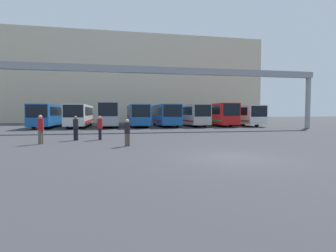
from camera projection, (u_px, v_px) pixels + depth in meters
ground_plane at (233, 158)px, 11.52m from camera, size 200.00×200.00×0.00m
building_backdrop at (138, 81)px, 58.30m from camera, size 52.73×12.00×17.93m
overhead_gantry at (161, 76)px, 29.16m from camera, size 38.11×0.80×7.03m
bus_slot_0 at (49, 114)px, 35.58m from camera, size 2.53×11.98×2.99m
bus_slot_1 at (80, 114)px, 36.58m from camera, size 2.52×12.44×3.00m
bus_slot_2 at (109, 113)px, 36.83m from camera, size 2.52×11.38×3.28m
bus_slot_3 at (137, 114)px, 37.92m from camera, size 2.48×12.00×3.03m
bus_slot_4 at (165, 114)px, 38.02m from camera, size 2.60×10.61×3.07m
bus_slot_5 at (191, 114)px, 38.73m from camera, size 2.45×10.48×3.10m
bus_slot_6 at (215, 113)px, 40.18m from camera, size 2.58×11.85×3.27m
bus_slot_7 at (240, 114)px, 40.70m from camera, size 2.58×11.31×3.00m
pedestrian_near_left at (41, 129)px, 16.55m from camera, size 0.38×0.38×1.84m
pedestrian_far_center at (76, 127)px, 18.74m from camera, size 0.37×0.37×1.76m
pedestrian_mid_left at (127, 132)px, 15.53m from camera, size 0.33×0.33×1.60m
pedestrian_mid_right at (100, 127)px, 19.10m from camera, size 0.36×0.36×1.75m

